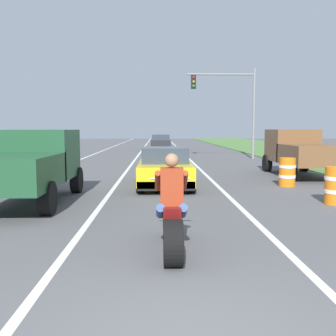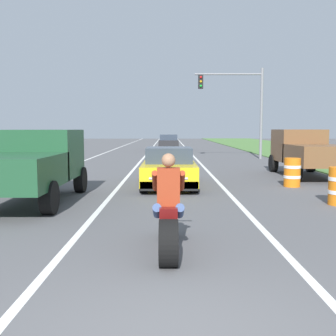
# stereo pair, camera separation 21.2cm
# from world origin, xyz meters

# --- Properties ---
(lane_stripe_left_solid) EXTENTS (0.14, 120.00, 0.01)m
(lane_stripe_left_solid) POSITION_xyz_m (-5.40, 20.00, 0.00)
(lane_stripe_left_solid) COLOR white
(lane_stripe_left_solid) RESTS_ON ground
(lane_stripe_right_solid) EXTENTS (0.14, 120.00, 0.01)m
(lane_stripe_right_solid) POSITION_xyz_m (1.80, 20.00, 0.00)
(lane_stripe_right_solid) COLOR white
(lane_stripe_right_solid) RESTS_ON ground
(lane_stripe_centre_dashed) EXTENTS (0.14, 120.00, 0.01)m
(lane_stripe_centre_dashed) POSITION_xyz_m (-1.80, 20.00, 0.00)
(lane_stripe_centre_dashed) COLOR white
(lane_stripe_centre_dashed) RESTS_ON ground
(motorcycle_with_rider) EXTENTS (0.70, 2.21, 1.62)m
(motorcycle_with_rider) POSITION_xyz_m (-0.08, 2.83, 0.59)
(motorcycle_with_rider) COLOR black
(motorcycle_with_rider) RESTS_ON ground
(sports_car_yellow) EXTENTS (1.84, 4.30, 1.37)m
(sports_car_yellow) POSITION_xyz_m (-0.06, 10.50, 0.63)
(sports_car_yellow) COLOR yellow
(sports_car_yellow) RESTS_ON ground
(pickup_truck_left_lane_dark_green) EXTENTS (2.02, 4.80, 1.98)m
(pickup_truck_left_lane_dark_green) POSITION_xyz_m (-3.74, 7.40, 1.11)
(pickup_truck_left_lane_dark_green) COLOR #1E4C2D
(pickup_truck_left_lane_dark_green) RESTS_ON ground
(pickup_truck_right_shoulder_brown) EXTENTS (2.02, 4.80, 1.98)m
(pickup_truck_right_shoulder_brown) POSITION_xyz_m (5.72, 13.44, 1.11)
(pickup_truck_right_shoulder_brown) COLOR brown
(pickup_truck_right_shoulder_brown) RESTS_ON ground
(traffic_light_mast_near) EXTENTS (4.54, 0.34, 6.00)m
(traffic_light_mast_near) POSITION_xyz_m (4.73, 23.31, 3.99)
(traffic_light_mast_near) COLOR gray
(traffic_light_mast_near) RESTS_ON ground
(construction_barrel_mid) EXTENTS (0.58, 0.58, 1.00)m
(construction_barrel_mid) POSITION_xyz_m (4.23, 10.34, 0.50)
(construction_barrel_mid) COLOR orange
(construction_barrel_mid) RESTS_ON ground
(distant_car_far_ahead) EXTENTS (1.80, 4.00, 1.50)m
(distant_car_far_ahead) POSITION_xyz_m (-0.04, 33.21, 0.77)
(distant_car_far_ahead) COLOR #262628
(distant_car_far_ahead) RESTS_ON ground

